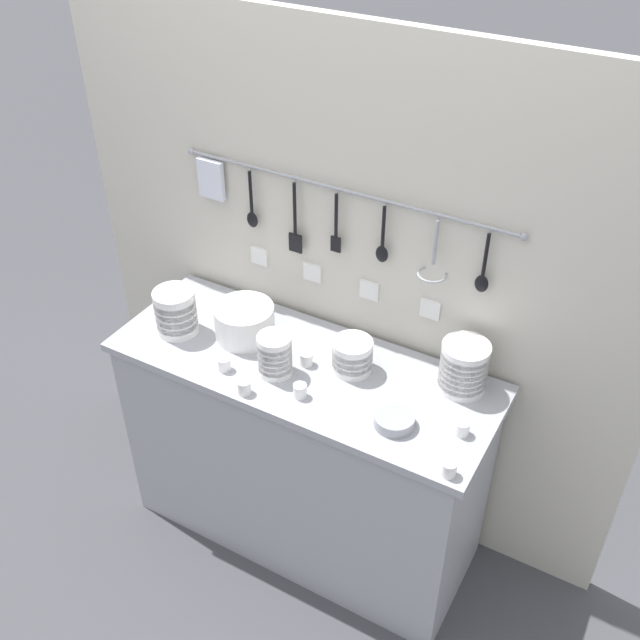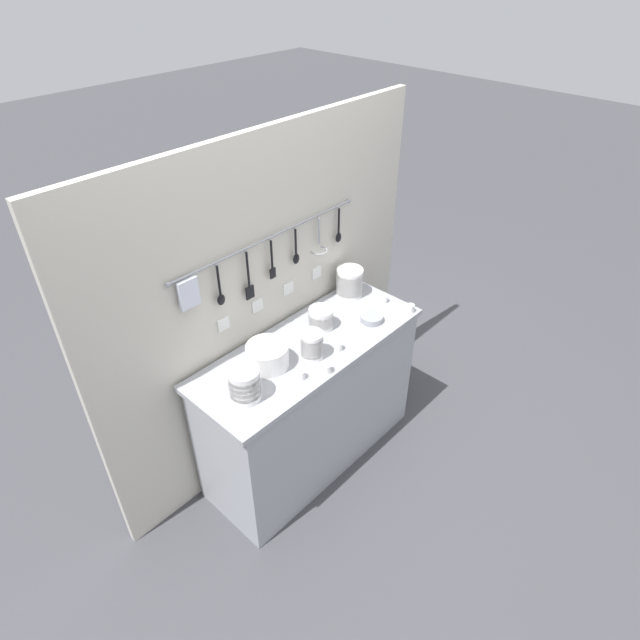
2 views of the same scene
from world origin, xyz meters
name	(u,v)px [view 2 (image 2 of 2)]	position (x,y,z in m)	size (l,w,h in m)	color
ground_plane	(311,453)	(0.00, 0.00, 0.00)	(20.00, 20.00, 0.00)	#424247
counter	(310,403)	(0.00, 0.00, 0.44)	(1.36, 0.51, 0.87)	#9EA0A8
back_wall	(271,307)	(0.00, 0.29, 0.97)	(2.16, 0.11, 1.94)	beige
bowl_stack_short_front	(321,318)	(0.16, 0.06, 0.93)	(0.14, 0.14, 0.12)	white
bowl_stack_nested_right	(350,282)	(0.51, 0.16, 0.96)	(0.16, 0.16, 0.17)	white
bowl_stack_tall_left	(245,384)	(-0.49, -0.06, 0.95)	(0.15, 0.15, 0.17)	white
bowl_stack_back_corner	(312,345)	(-0.06, -0.08, 0.95)	(0.11, 0.11, 0.15)	white
plate_stack	(267,356)	(-0.26, 0.04, 0.93)	(0.21, 0.21, 0.12)	white
steel_mixing_bowl	(372,318)	(0.39, -0.11, 0.89)	(0.13, 0.13, 0.04)	#93969E
cup_beside_plates	(384,299)	(0.59, -0.04, 0.89)	(0.04, 0.04, 0.05)	white
cup_back_left	(410,308)	(0.61, -0.21, 0.89)	(0.04, 0.04, 0.05)	white
cup_front_right	(309,340)	(0.01, 0.01, 0.89)	(0.04, 0.04, 0.05)	white
cup_by_caddy	(327,368)	(-0.09, -0.21, 0.89)	(0.04, 0.04, 0.05)	white
cup_centre	(301,375)	(-0.22, -0.15, 0.89)	(0.04, 0.04, 0.05)	white
cup_edge_near	(338,346)	(0.07, -0.14, 0.89)	(0.04, 0.04, 0.05)	white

